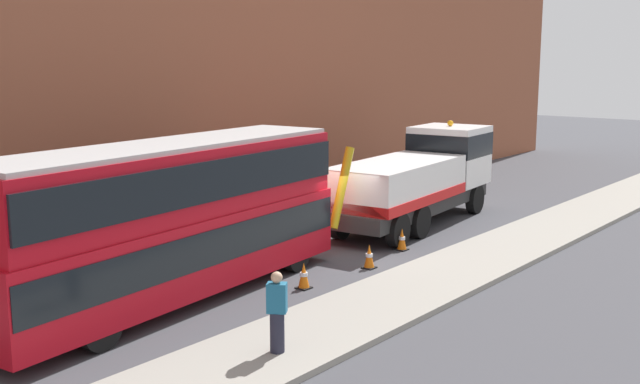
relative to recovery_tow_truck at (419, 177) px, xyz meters
name	(u,v)px	position (x,y,z in m)	size (l,w,h in m)	color
ground_plane	(329,253)	(-5.66, -0.20, -1.76)	(120.00, 120.00, 0.00)	#424247
near_kerb	(445,275)	(-5.66, -4.40, -1.68)	(60.00, 2.80, 0.15)	gray
building_facade	(182,2)	(-5.66, 6.49, 6.31)	(60.00, 1.50, 16.00)	#935138
recovery_tow_truck	(419,177)	(0.00, 0.00, 0.00)	(10.23, 3.53, 3.67)	#2D2D2D
double_decker_bus	(171,215)	(-11.83, -0.05, 0.47)	(11.20, 3.64, 4.06)	#B70C19
pedestrian_onlooker	(277,313)	(-12.96, -4.66, -0.77)	(0.43, 0.48, 1.71)	#232333
traffic_cone_near_bus	(304,276)	(-8.97, -1.98, -1.42)	(0.36, 0.36, 0.72)	orange
traffic_cone_midway	(369,257)	(-6.24, -2.19, -1.42)	(0.36, 0.36, 0.72)	orange
traffic_cone_near_truck	(402,240)	(-3.84, -1.77, -1.42)	(0.36, 0.36, 0.72)	orange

